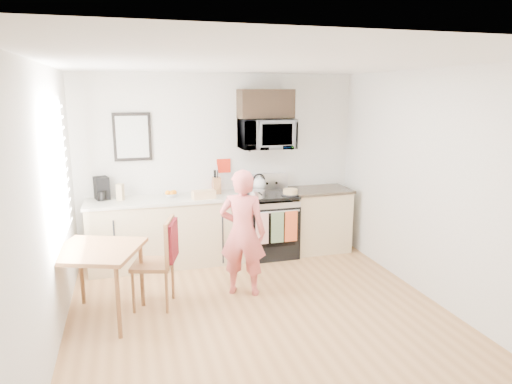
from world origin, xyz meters
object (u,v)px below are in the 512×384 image
object	(u,v)px
range	(268,226)
microwave	(266,134)
person	(243,233)
cake	(290,192)
dining_table	(96,257)
chair	(165,250)

from	to	relation	value
range	microwave	size ratio (longest dim) A/B	1.53
person	range	bearing A→B (deg)	-95.85
range	microwave	xyz separation A→B (m)	(-0.00, 0.10, 1.32)
range	cake	size ratio (longest dim) A/B	4.65
range	cake	distance (m)	0.62
cake	dining_table	bearing A→B (deg)	-154.75
range	person	xyz separation A→B (m)	(-0.68, -1.17, 0.31)
microwave	cake	world-z (taller)	microwave
range	microwave	distance (m)	1.33
range	person	world-z (taller)	person
person	microwave	bearing A→B (deg)	-93.76
microwave	cake	xyz separation A→B (m)	(0.27, -0.29, -0.80)
range	cake	xyz separation A→B (m)	(0.27, -0.19, 0.53)
range	dining_table	world-z (taller)	range
cake	range	bearing A→B (deg)	145.20
range	cake	bearing A→B (deg)	-34.80
person	cake	xyz separation A→B (m)	(0.94, 0.98, 0.22)
person	cake	size ratio (longest dim) A/B	5.99
dining_table	cake	xyz separation A→B (m)	(2.55, 1.20, 0.27)
microwave	chair	size ratio (longest dim) A/B	0.75
microwave	dining_table	distance (m)	2.93
range	person	bearing A→B (deg)	-120.15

